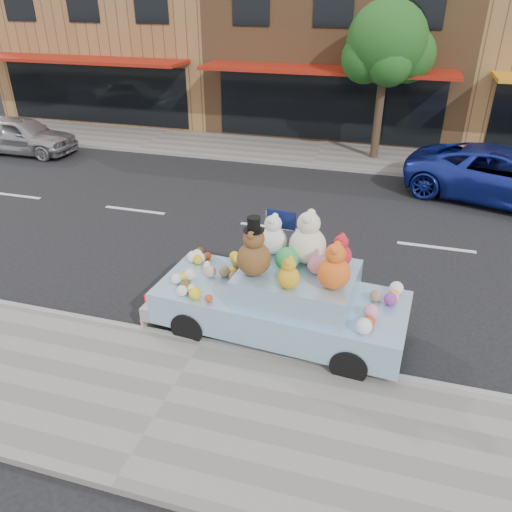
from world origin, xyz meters
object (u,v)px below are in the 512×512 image
(car_silver, at_px, (22,135))
(car_blue, at_px, (504,176))
(art_car, at_px, (283,294))
(street_tree, at_px, (387,49))

(car_silver, distance_m, car_blue, 16.34)
(car_silver, bearing_deg, art_car, -124.61)
(street_tree, height_order, art_car, street_tree)
(street_tree, relative_size, art_car, 1.14)
(car_silver, bearing_deg, car_blue, -90.78)
(car_blue, relative_size, art_car, 1.17)
(street_tree, bearing_deg, car_silver, -167.36)
(art_car, bearing_deg, car_blue, 64.18)
(car_blue, distance_m, art_car, 9.12)
(art_car, bearing_deg, car_silver, 150.02)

